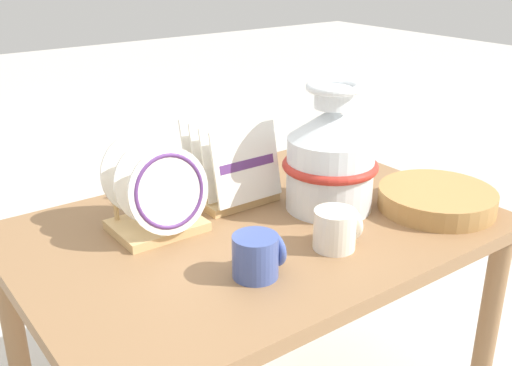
% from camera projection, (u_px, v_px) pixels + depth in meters
% --- Properties ---
extents(display_table, '(1.16, 0.80, 0.67)m').
position_uv_depth(display_table, '(256.00, 254.00, 1.51)').
color(display_table, olive).
rests_on(display_table, ground_plane).
extents(ceramic_vase, '(0.25, 0.25, 0.33)m').
position_uv_depth(ceramic_vase, '(331.00, 156.00, 1.52)').
color(ceramic_vase, silver).
rests_on(ceramic_vase, display_table).
extents(dish_rack_round_plates, '(0.21, 0.20, 0.22)m').
position_uv_depth(dish_rack_round_plates, '(157.00, 201.00, 1.42)').
color(dish_rack_round_plates, tan).
rests_on(dish_rack_round_plates, display_table).
extents(dish_rack_square_plates, '(0.21, 0.20, 0.22)m').
position_uv_depth(dish_rack_square_plates, '(231.00, 173.00, 1.60)').
color(dish_rack_square_plates, tan).
rests_on(dish_rack_square_plates, display_table).
extents(wicker_charger_stack, '(0.30, 0.30, 0.05)m').
position_uv_depth(wicker_charger_stack, '(437.00, 199.00, 1.56)').
color(wicker_charger_stack, '#AD7F47').
rests_on(wicker_charger_stack, display_table).
extents(mug_cobalt_glaze, '(0.11, 0.10, 0.09)m').
position_uv_depth(mug_cobalt_glaze, '(257.00, 255.00, 1.24)').
color(mug_cobalt_glaze, '#42569E').
rests_on(mug_cobalt_glaze, display_table).
extents(mug_cream_glaze, '(0.11, 0.10, 0.09)m').
position_uv_depth(mug_cream_glaze, '(336.00, 229.00, 1.35)').
color(mug_cream_glaze, silver).
rests_on(mug_cream_glaze, display_table).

